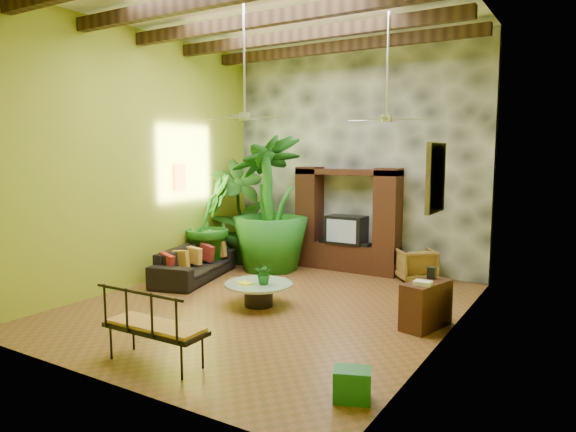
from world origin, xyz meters
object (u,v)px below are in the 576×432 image
Objects in this scene: ceiling_fan_back at (387,106)px; wicker_armchair at (416,265)px; coffee_table at (259,291)px; tall_plant_b at (210,222)px; green_bin at (352,385)px; ceiling_fan_front at (245,104)px; sofa at (194,263)px; side_console at (426,305)px; iron_bench at (150,323)px; tall_plant_c at (270,204)px; tall_plant_a at (239,212)px; entertainment_center at (347,227)px.

wicker_armchair is at bearing 88.95° from ceiling_fan_back.
coffee_table is (-1.77, -3.12, -0.08)m from wicker_armchair.
tall_plant_b is 6.71m from green_bin.
ceiling_fan_front is 3.92m from tall_plant_b.
side_console is (5.00, -0.47, 0.02)m from sofa.
green_bin is (2.49, 0.47, -0.37)m from iron_bench.
wicker_armchair is 0.24× the size of tall_plant_c.
ceiling_fan_front is 1.00× the size of ceiling_fan_back.
tall_plant_a is 3.58m from coffee_table.
wicker_armchair is (3.98, 2.27, -0.00)m from sofa.
tall_plant_a is 6.29× the size of green_bin.
ceiling_fan_back is 3.55m from wicker_armchair.
tall_plant_c is at bearing 119.08° from coffee_table.
coffee_table is 2.96× the size of green_bin.
tall_plant_c is 2.57× the size of coffee_table.
wicker_armchair is (1.83, 3.39, -3.07)m from ceiling_fan_front.
entertainment_center is at bearing -58.89° from sofa.
sofa is 0.77× the size of tall_plant_c.
side_console is at bearing -110.15° from sofa.
tall_plant_b is at bearing 174.75° from ceiling_fan_back.
ceiling_fan_front is at bearing -103.74° from coffee_table.
coffee_table is (-1.74, -1.34, -3.15)m from ceiling_fan_back.
ceiling_fan_back is 4.97m from green_bin.
entertainment_center is 6.05m from iron_bench.
entertainment_center is 3.50m from ceiling_fan_back.
side_console is at bearing 90.00° from green_bin.
tall_plant_a is 1.15× the size of tall_plant_b.
tall_plant_c is at bearing 29.47° from tall_plant_b.
entertainment_center is at bearing 87.63° from coffee_table.
sofa reaches higher than coffee_table.
iron_bench is at bearing -81.74° from ceiling_fan_front.
iron_bench is 3.57× the size of green_bin.
tall_plant_c is 3.01m from coffee_table.
ceiling_fan_front is 4.72× the size of green_bin.
tall_plant_c is 2.13× the size of iron_bench.
side_console is at bearing -47.47° from entertainment_center.
tall_plant_a reaches higher than coffee_table.
sofa is 2.37m from coffee_table.
green_bin is at bearing -48.70° from tall_plant_c.
entertainment_center is 1.29× the size of ceiling_fan_back.
sofa is at bearing -170.90° from side_console.
coffee_table is 2.81m from side_console.
sofa is at bearing -70.77° from tall_plant_b.
tall_plant_b is (-2.45, 1.99, -2.33)m from ceiling_fan_front.
tall_plant_b is 5.51m from side_console.
entertainment_center is 6.21m from green_bin.
wicker_armchair is at bearing -5.29° from entertainment_center.
tall_plant_c is at bearing -44.45° from sofa.
wicker_armchair is 3.59m from coffee_table.
iron_bench is 2.56m from green_bin.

